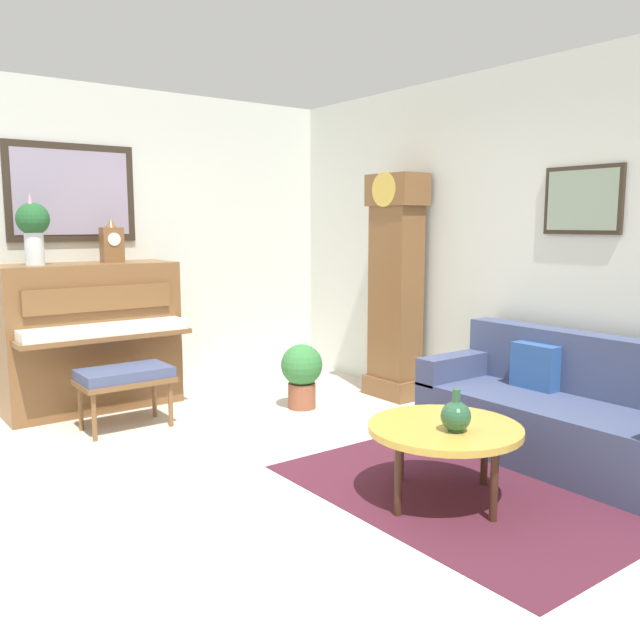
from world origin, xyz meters
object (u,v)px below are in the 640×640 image
Objects in this scene: piano_bench at (125,378)px; flower_vase at (33,226)px; green_jug at (456,416)px; piano at (90,336)px; couch at (563,414)px; potted_plant at (302,372)px; grandfather_clock at (395,293)px; mantel_clock at (112,242)px; coffee_table at (445,431)px.

piano_bench is 1.45m from flower_vase.
green_jug reaches higher than piano_bench.
piano is 1.02m from flower_vase.
couch reaches higher than potted_plant.
piano_bench is 2.47m from grandfather_clock.
couch is (2.43, 2.12, -0.09)m from piano_bench.
flower_vase reaches higher than mantel_clock.
green_jug is at bearing -85.43° from couch.
coffee_table is (2.41, 0.98, 0.01)m from piano_bench.
mantel_clock is at bearing -167.50° from green_jug.
piano_bench is 0.80× the size of coffee_table.
grandfather_clock is 2.53m from mantel_clock.
flower_vase is (-1.29, -2.77, 0.60)m from grandfather_clock.
coffee_table is at bearing -12.46° from potted_plant.
flower_vase is at bearing -114.93° from grandfather_clock.
piano_bench is at bearing 0.89° from piano.
grandfather_clock is 2.48m from green_jug.
flower_vase is 1.04× the size of potted_plant.
piano_bench is 1.25× the size of potted_plant.
green_jug is at bearing -17.85° from coffee_table.
grandfather_clock reaches higher than flower_vase.
couch is 2.20m from potted_plant.
piano_bench is 1.28m from mantel_clock.
grandfather_clock is at bearing 78.57° from potted_plant.
mantel_clock is at bearing 89.27° from piano.
mantel_clock is at bearing 164.21° from piano_bench.
coffee_table is (3.17, 0.99, -0.22)m from piano.
piano is 1.64× the size of coffee_table.
grandfather_clock is at bearing 144.82° from green_jug.
flower_vase reaches higher than piano_bench.
grandfather_clock is 2.02m from couch.
potted_plant is (-2.07, 0.46, -0.09)m from coffee_table.
couch reaches higher than piano_bench.
couch is 1.21m from green_jug.
couch is (1.90, -0.22, -0.65)m from grandfather_clock.
piano_bench is 1.48m from potted_plant.
grandfather_clock reaches higher than piano_bench.
grandfather_clock is 3.11m from flower_vase.
couch is 3.88m from mantel_clock.
green_jug reaches higher than potted_plant.
green_jug is 0.43× the size of potted_plant.
piano is at bearing -90.73° from mantel_clock.
couch reaches higher than coffee_table.
coffee_table is 1.57× the size of potted_plant.
flower_vase is (-3.18, -2.54, 1.25)m from couch.
couch is 1.15m from coffee_table.
green_jug is at bearing 12.50° from mantel_clock.
mantel_clock is 1.98m from potted_plant.
piano reaches higher than coffee_table.
potted_plant is at bearing 59.28° from flower_vase.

